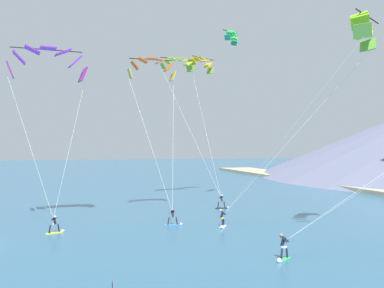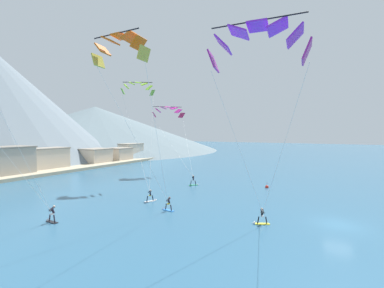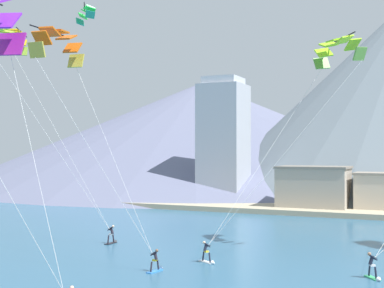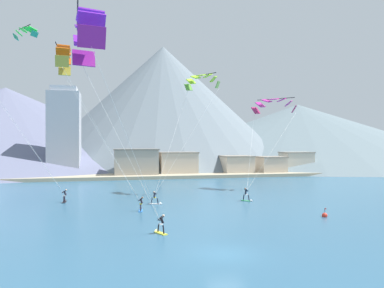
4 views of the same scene
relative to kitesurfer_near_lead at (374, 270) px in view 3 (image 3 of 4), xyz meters
name	(u,v)px [view 3 (image 3 of 4)]	position (x,y,z in m)	size (l,w,h in m)	color
kitesurfer_near_lead	(374,270)	(0.00, 0.00, 0.00)	(1.35, 1.64, 1.82)	#33B266
kitesurfer_near_trail	(157,264)	(-14.13, -3.90, -0.10)	(0.63, 1.78, 1.68)	#337FDB
kitesurfer_mid_center	(208,256)	(-11.92, 0.11, -0.07)	(1.71, 1.20, 1.73)	white
kitesurfer_far_right	(112,237)	(-23.17, 4.32, -0.02)	(0.64, 1.75, 1.79)	black
parafoil_kite_near_trail	(58,44)	(-22.23, -4.61, 16.01)	(8.77, 5.53, 16.34)	gold
parafoil_kite_mid_center	(337,50)	(-3.84, 9.15, 16.49)	(10.80, 11.31, 16.83)	#62A33B
parafoil_kite_far_right	(1,36)	(-33.74, 1.36, 18.82)	(11.85, 5.45, 18.95)	#66A525
parafoil_kite_distant_high_outer	(16,39)	(-35.50, 5.24, 19.43)	(3.47, 4.96, 2.10)	#84AB34
parafoil_kite_distant_low_drift	(87,13)	(-28.45, 7.58, 21.91)	(3.57, 3.03, 1.60)	#219A7C
shoreline_strip	(326,211)	(-9.88, 36.33, -0.22)	(180.00, 10.00, 0.70)	tan
shore_building_old_town	(314,189)	(-11.78, 37.76, 2.60)	(9.77, 6.95, 6.31)	#A89E8E
highrise_tower	(223,141)	(-27.58, 43.70, 9.40)	(7.00, 7.00, 20.36)	#A8ADB7
mountain_peak_east_shoulder	(202,133)	(-51.68, 90.61, 12.58)	(124.51, 124.51, 26.30)	slate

